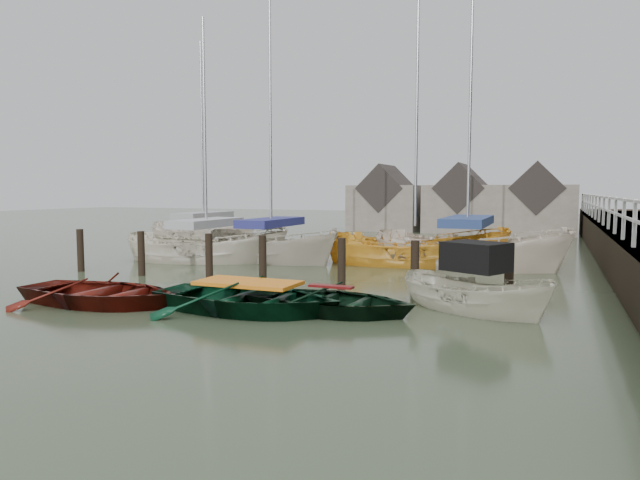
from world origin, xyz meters
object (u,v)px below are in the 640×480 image
at_px(sailboat_a, 207,260).
at_px(sailboat_d, 467,265).
at_px(rowboat_dkgreen, 331,313).
at_px(sailboat_c, 415,264).
at_px(rowboat_red, 102,305).
at_px(rowboat_green, 248,312).
at_px(sailboat_b, 271,259).
at_px(sailboat_e, 204,245).
at_px(motorboat, 474,306).

distance_m(sailboat_a, sailboat_d, 9.56).
xyz_separation_m(rowboat_dkgreen, sailboat_c, (-0.13, 8.68, 0.01)).
relative_size(rowboat_red, rowboat_green, 0.95).
bearing_deg(rowboat_dkgreen, sailboat_a, 51.39).
bearing_deg(sailboat_b, rowboat_dkgreen, -128.76).
height_order(sailboat_d, sailboat_e, sailboat_d).
bearing_deg(rowboat_green, sailboat_a, 39.58).
height_order(motorboat, sailboat_a, sailboat_a).
bearing_deg(sailboat_d, sailboat_a, 112.03).
distance_m(rowboat_red, motorboat, 8.58).
bearing_deg(sailboat_c, motorboat, -165.23).
relative_size(rowboat_dkgreen, sailboat_e, 0.35).
distance_m(rowboat_dkgreen, sailboat_b, 9.59).
height_order(sailboat_a, sailboat_d, sailboat_d).
bearing_deg(sailboat_a, rowboat_red, -178.38).
height_order(sailboat_a, sailboat_c, sailboat_c).
bearing_deg(sailboat_b, rowboat_red, -162.57).
xyz_separation_m(rowboat_dkgreen, motorboat, (2.87, 1.38, 0.12)).
relative_size(rowboat_dkgreen, sailboat_b, 0.31).
distance_m(rowboat_green, motorboat, 5.01).
xyz_separation_m(rowboat_red, rowboat_green, (3.59, 0.59, 0.00)).
height_order(rowboat_red, sailboat_d, sailboat_d).
bearing_deg(rowboat_red, rowboat_green, -81.22).
bearing_deg(sailboat_e, sailboat_d, -93.41).
height_order(sailboat_a, sailboat_e, sailboat_e).
bearing_deg(sailboat_a, rowboat_green, -155.85).
height_order(rowboat_dkgreen, motorboat, motorboat).
bearing_deg(sailboat_c, sailboat_e, 67.01).
bearing_deg(sailboat_a, sailboat_c, -90.12).
xyz_separation_m(rowboat_green, sailboat_a, (-5.92, 7.33, 0.06)).
relative_size(rowboat_green, sailboat_d, 0.36).
xyz_separation_m(rowboat_red, sailboat_c, (5.18, 9.88, 0.01)).
bearing_deg(sailboat_a, sailboat_d, -92.20).
xyz_separation_m(sailboat_c, sailboat_e, (-10.99, 3.03, 0.05)).
bearing_deg(sailboat_e, sailboat_c, -96.01).
bearing_deg(sailboat_e, motorboat, -117.04).
bearing_deg(sailboat_d, sailboat_b, 106.88).
bearing_deg(sailboat_d, motorboat, -161.50).
xyz_separation_m(sailboat_c, sailboat_d, (1.82, 0.12, 0.05)).
height_order(motorboat, sailboat_d, sailboat_d).
bearing_deg(motorboat, rowboat_green, 140.20).
height_order(sailboat_b, sailboat_c, sailboat_b).
height_order(rowboat_red, sailboat_e, sailboat_e).
relative_size(rowboat_dkgreen, motorboat, 0.95).
xyz_separation_m(sailboat_b, sailboat_e, (-5.63, 3.85, -0.00)).
height_order(rowboat_dkgreen, sailboat_e, sailboat_e).
bearing_deg(rowboat_green, sailboat_b, 24.65).
relative_size(rowboat_red, motorboat, 1.04).
distance_m(motorboat, sailboat_e, 17.39).
distance_m(motorboat, sailboat_d, 7.51).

